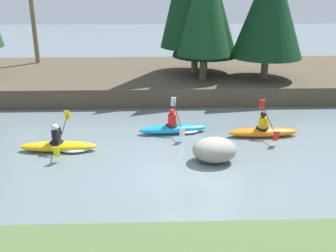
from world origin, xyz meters
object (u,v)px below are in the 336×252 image
Objects in this scene: kayaker_lead at (264,131)px; boulder_midstream at (214,150)px; kayaker_middle at (176,128)px; kayaker_trailing at (62,146)px.

kayaker_lead reaches higher than boulder_midstream.
kayaker_lead is 0.99× the size of kayaker_middle.
boulder_midstream is at bearing -10.70° from kayaker_trailing.
kayaker_trailing is at bearing -165.95° from kayaker_middle.
kayaker_trailing is (-7.49, -1.14, -0.02)m from kayaker_lead.
kayaker_middle is 1.01× the size of kayaker_trailing.
boulder_midstream is (-2.23, -2.17, 0.19)m from kayaker_lead.
kayaker_lead is at bearing 9.08° from kayaker_trailing.
kayaker_middle is at bearing 21.94° from kayaker_trailing.
kayaker_middle is at bearing 169.85° from kayaker_lead.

